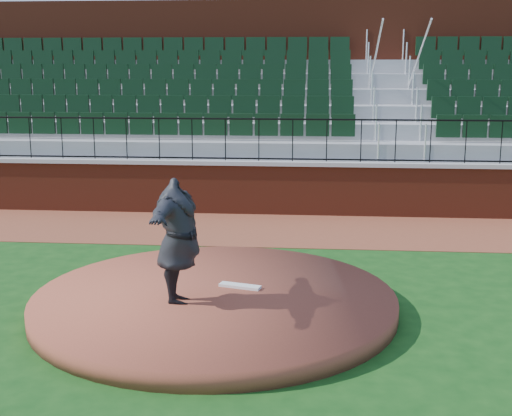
{
  "coord_description": "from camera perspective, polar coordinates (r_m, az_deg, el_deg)",
  "views": [
    {
      "loc": [
        0.94,
        -9.4,
        3.62
      ],
      "look_at": [
        0.0,
        1.5,
        1.3
      ],
      "focal_mm": 48.27,
      "sensor_mm": 36.0,
      "label": 1
    }
  ],
  "objects": [
    {
      "name": "ground",
      "position": [
        10.11,
        -0.74,
        -9.0
      ],
      "size": [
        90.0,
        90.0,
        0.0
      ],
      "primitive_type": "plane",
      "color": "#123E11",
      "rests_on": "ground"
    },
    {
      "name": "warning_track",
      "position": [
        15.26,
        1.26,
        -1.73
      ],
      "size": [
        34.0,
        3.2,
        0.01
      ],
      "primitive_type": "cube",
      "color": "brown",
      "rests_on": "ground"
    },
    {
      "name": "seating_stands",
      "position": [
        19.19,
        2.13,
        8.02
      ],
      "size": [
        34.0,
        5.1,
        4.6
      ],
      "primitive_type": null,
      "color": "gray",
      "rests_on": "ground"
    },
    {
      "name": "wall_cap",
      "position": [
        16.59,
        1.63,
        3.75
      ],
      "size": [
        34.0,
        0.45,
        0.1
      ],
      "primitive_type": "cube",
      "color": "#B7B7B7",
      "rests_on": "field_wall"
    },
    {
      "name": "pitching_rubber",
      "position": [
        10.57,
        -1.34,
        -6.48
      ],
      "size": [
        0.67,
        0.33,
        0.04
      ],
      "primitive_type": "cube",
      "rotation": [
        0.0,
        0.0,
        -0.27
      ],
      "color": "white",
      "rests_on": "pitchers_mound"
    },
    {
      "name": "field_wall",
      "position": [
        16.7,
        1.62,
        1.55
      ],
      "size": [
        34.0,
        0.35,
        1.2
      ],
      "primitive_type": "cube",
      "color": "maroon",
      "rests_on": "ground"
    },
    {
      "name": "pitcher",
      "position": [
        9.76,
        -6.49,
        -2.73
      ],
      "size": [
        0.64,
        2.23,
        1.81
      ],
      "primitive_type": "imported",
      "rotation": [
        0.0,
        0.0,
        1.59
      ],
      "color": "black",
      "rests_on": "pitchers_mound"
    },
    {
      "name": "pitchers_mound",
      "position": [
        10.35,
        -3.44,
        -7.77
      ],
      "size": [
        5.38,
        5.38,
        0.25
      ],
      "primitive_type": "cylinder",
      "color": "brown",
      "rests_on": "ground"
    },
    {
      "name": "wall_railing",
      "position": [
        16.52,
        1.64,
        5.64
      ],
      "size": [
        34.0,
        0.05,
        1.0
      ],
      "primitive_type": null,
      "color": "black",
      "rests_on": "wall_cap"
    },
    {
      "name": "concourse_wall",
      "position": [
        21.96,
        2.5,
        9.69
      ],
      "size": [
        34.0,
        0.5,
        5.5
      ],
      "primitive_type": "cube",
      "color": "maroon",
      "rests_on": "ground"
    }
  ]
}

